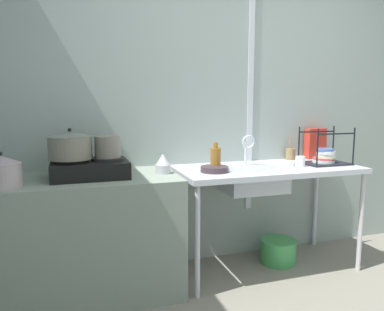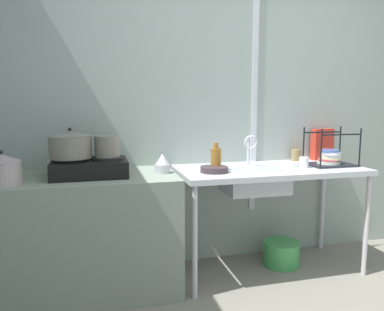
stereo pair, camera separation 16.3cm
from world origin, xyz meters
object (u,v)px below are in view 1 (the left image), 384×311
object	(u,v)px
pot_on_left_burner	(70,145)
small_bowl_on_drainboard	(287,163)
stove	(90,168)
percolator	(163,164)
pot_beside_stove	(1,172)
cereal_box	(315,143)
sink_basin	(253,180)
bucket_on_floor	(278,251)
bottle_by_sink	(216,159)
faucet	(248,145)
dish_rack	(325,157)
cup_by_rack	(300,161)
pot_on_right_burner	(108,147)
utensil_jar	(290,154)
frying_pan	(214,169)

from	to	relation	value
pot_on_left_burner	small_bowl_on_drainboard	bearing A→B (deg)	-0.26
stove	percolator	world-z (taller)	percolator
pot_beside_stove	cereal_box	world-z (taller)	cereal_box
sink_basin	bucket_on_floor	distance (m)	0.71
bottle_by_sink	cereal_box	world-z (taller)	cereal_box
stove	faucet	bearing A→B (deg)	5.23
pot_beside_stove	dish_rack	xyz separation A→B (m)	(2.35, 0.16, -0.04)
stove	bucket_on_floor	distance (m)	1.69
pot_on_left_burner	bucket_on_floor	distance (m)	1.87
dish_rack	cup_by_rack	distance (m)	0.27
pot_on_left_burner	dish_rack	xyz separation A→B (m)	(1.97, -0.03, -0.16)
cereal_box	bucket_on_floor	size ratio (longest dim) A/B	0.92
pot_beside_stove	cup_by_rack	world-z (taller)	pot_beside_stove
cup_by_rack	small_bowl_on_drainboard	distance (m)	0.10
dish_rack	sink_basin	bearing A→B (deg)	-178.54
percolator	dish_rack	xyz separation A→B (m)	(1.35, -0.01, -0.01)
pot_on_right_burner	bottle_by_sink	xyz separation A→B (m)	(0.78, -0.02, -0.11)
utensil_jar	bottle_by_sink	bearing A→B (deg)	-161.11
faucet	bottle_by_sink	xyz separation A→B (m)	(-0.33, -0.13, -0.08)
pot_beside_stove	frying_pan	xyz separation A→B (m)	(1.36, 0.11, -0.08)
pot_on_right_burner	frying_pan	size ratio (longest dim) A/B	0.84
cereal_box	bottle_by_sink	bearing A→B (deg)	-171.61
pot_on_right_burner	cup_by_rack	bearing A→B (deg)	-2.73
bottle_by_sink	bucket_on_floor	size ratio (longest dim) A/B	0.70
sink_basin	cereal_box	xyz separation A→B (m)	(0.78, 0.31, 0.22)
sink_basin	frying_pan	size ratio (longest dim) A/B	2.31
bottle_by_sink	utensil_jar	size ratio (longest dim) A/B	1.02
pot_on_right_burner	sink_basin	world-z (taller)	pot_on_right_burner
sink_basin	cereal_box	world-z (taller)	cereal_box
cereal_box	bucket_on_floor	bearing A→B (deg)	-161.97
percolator	sink_basin	distance (m)	0.72
percolator	sink_basin	world-z (taller)	percolator
sink_basin	dish_rack	distance (m)	0.67
cup_by_rack	small_bowl_on_drainboard	size ratio (longest dim) A/B	0.67
stove	pot_on_right_burner	world-z (taller)	pot_on_right_burner
frying_pan	bottle_by_sink	size ratio (longest dim) A/B	0.98
pot_on_left_burner	pot_beside_stove	size ratio (longest dim) A/B	1.28
dish_rack	pot_on_left_burner	bearing A→B (deg)	179.18
sink_basin	small_bowl_on_drainboard	bearing A→B (deg)	6.80
dish_rack	bottle_by_sink	distance (m)	0.96
utensil_jar	bucket_on_floor	size ratio (longest dim) A/B	0.69
sink_basin	faucet	world-z (taller)	faucet
dish_rack	stove	bearing A→B (deg)	179.13
sink_basin	utensil_jar	size ratio (longest dim) A/B	2.30
cup_by_rack	cereal_box	size ratio (longest dim) A/B	0.30
pot_on_left_burner	frying_pan	distance (m)	1.00
pot_beside_stove	bucket_on_floor	world-z (taller)	pot_beside_stove
bottle_by_sink	dish_rack	bearing A→B (deg)	-0.57
pot_on_left_burner	faucet	bearing A→B (deg)	4.77
pot_beside_stove	frying_pan	world-z (taller)	pot_beside_stove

